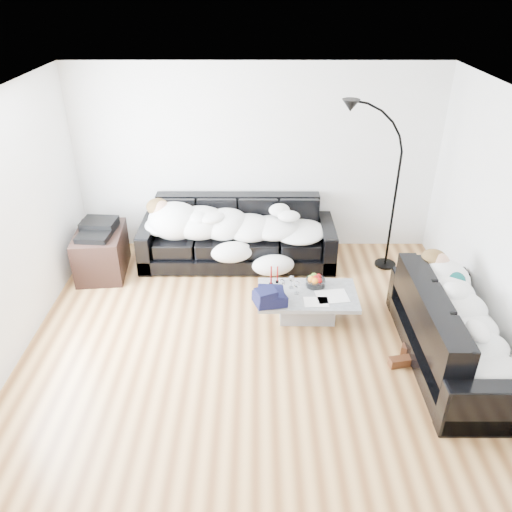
{
  "coord_description": "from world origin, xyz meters",
  "views": [
    {
      "loc": [
        0.01,
        -4.36,
        3.56
      ],
      "look_at": [
        0.0,
        0.3,
        0.9
      ],
      "focal_mm": 35.0,
      "sensor_mm": 36.0,
      "label": 1
    }
  ],
  "objects_px": {
    "sofa_right": "(456,329)",
    "floor_lamp": "(395,199)",
    "fruit_bowl": "(316,281)",
    "sleeper_right": "(461,311)",
    "wine_glass_b": "(282,286)",
    "candle_left": "(271,276)",
    "stereo": "(97,228)",
    "wine_glass_c": "(297,288)",
    "candle_right": "(277,275)",
    "av_cabinet": "(102,252)",
    "wine_glass_a": "(291,282)",
    "shoes": "(408,356)",
    "sofa_back": "(238,233)",
    "coffee_table": "(307,305)",
    "sleeper_back": "(237,221)"
  },
  "relations": [
    {
      "from": "sofa_right",
      "to": "floor_lamp",
      "type": "bearing_deg",
      "value": 6.84
    },
    {
      "from": "sofa_right",
      "to": "fruit_bowl",
      "type": "bearing_deg",
      "value": 55.38
    },
    {
      "from": "sleeper_right",
      "to": "wine_glass_b",
      "type": "distance_m",
      "value": 1.92
    },
    {
      "from": "candle_left",
      "to": "stereo",
      "type": "distance_m",
      "value": 2.41
    },
    {
      "from": "wine_glass_b",
      "to": "wine_glass_c",
      "type": "xyz_separation_m",
      "value": [
        0.17,
        -0.01,
        -0.01
      ]
    },
    {
      "from": "candle_right",
      "to": "av_cabinet",
      "type": "relative_size",
      "value": 0.25
    },
    {
      "from": "sleeper_right",
      "to": "stereo",
      "type": "bearing_deg",
      "value": 66.47
    },
    {
      "from": "wine_glass_a",
      "to": "shoes",
      "type": "distance_m",
      "value": 1.52
    },
    {
      "from": "av_cabinet",
      "to": "shoes",
      "type": "bearing_deg",
      "value": -31.25
    },
    {
      "from": "shoes",
      "to": "candle_left",
      "type": "bearing_deg",
      "value": 146.81
    },
    {
      "from": "shoes",
      "to": "stereo",
      "type": "bearing_deg",
      "value": 154.1
    },
    {
      "from": "sofa_back",
      "to": "wine_glass_c",
      "type": "distance_m",
      "value": 1.51
    },
    {
      "from": "coffee_table",
      "to": "candle_left",
      "type": "bearing_deg",
      "value": 157.27
    },
    {
      "from": "wine_glass_b",
      "to": "candle_left",
      "type": "height_order",
      "value": "candle_left"
    },
    {
      "from": "sleeper_back",
      "to": "wine_glass_a",
      "type": "height_order",
      "value": "sleeper_back"
    },
    {
      "from": "fruit_bowl",
      "to": "wine_glass_c",
      "type": "height_order",
      "value": "wine_glass_c"
    },
    {
      "from": "sleeper_back",
      "to": "shoes",
      "type": "bearing_deg",
      "value": -47.57
    },
    {
      "from": "shoes",
      "to": "stereo",
      "type": "distance_m",
      "value": 4.13
    },
    {
      "from": "sleeper_back",
      "to": "floor_lamp",
      "type": "distance_m",
      "value": 2.09
    },
    {
      "from": "sofa_back",
      "to": "sofa_right",
      "type": "xyz_separation_m",
      "value": [
        2.29,
        -2.08,
        -0.02
      ]
    },
    {
      "from": "wine_glass_a",
      "to": "sleeper_back",
      "type": "bearing_deg",
      "value": 120.17
    },
    {
      "from": "fruit_bowl",
      "to": "floor_lamp",
      "type": "relative_size",
      "value": 0.12
    },
    {
      "from": "candle_left",
      "to": "wine_glass_a",
      "type": "bearing_deg",
      "value": -13.14
    },
    {
      "from": "sofa_right",
      "to": "wine_glass_a",
      "type": "relative_size",
      "value": 12.73
    },
    {
      "from": "candle_left",
      "to": "candle_right",
      "type": "height_order",
      "value": "candle_left"
    },
    {
      "from": "av_cabinet",
      "to": "floor_lamp",
      "type": "xyz_separation_m",
      "value": [
        3.87,
        0.18,
        0.7
      ]
    },
    {
      "from": "sofa_right",
      "to": "wine_glass_c",
      "type": "relative_size",
      "value": 12.46
    },
    {
      "from": "sofa_back",
      "to": "wine_glass_a",
      "type": "distance_m",
      "value": 1.38
    },
    {
      "from": "av_cabinet",
      "to": "floor_lamp",
      "type": "bearing_deg",
      "value": -2.64
    },
    {
      "from": "sofa_back",
      "to": "fruit_bowl",
      "type": "relative_size",
      "value": 11.51
    },
    {
      "from": "sofa_back",
      "to": "sleeper_right",
      "type": "bearing_deg",
      "value": -42.21
    },
    {
      "from": "stereo",
      "to": "sleeper_back",
      "type": "bearing_deg",
      "value": 12.13
    },
    {
      "from": "candle_left",
      "to": "floor_lamp",
      "type": "distance_m",
      "value": 2.0
    },
    {
      "from": "sleeper_right",
      "to": "shoes",
      "type": "bearing_deg",
      "value": 90.35
    },
    {
      "from": "wine_glass_a",
      "to": "candle_right",
      "type": "bearing_deg",
      "value": 144.88
    },
    {
      "from": "wine_glass_a",
      "to": "wine_glass_c",
      "type": "bearing_deg",
      "value": -65.89
    },
    {
      "from": "sleeper_back",
      "to": "coffee_table",
      "type": "distance_m",
      "value": 1.6
    },
    {
      "from": "shoes",
      "to": "av_cabinet",
      "type": "distance_m",
      "value": 4.09
    },
    {
      "from": "candle_left",
      "to": "av_cabinet",
      "type": "height_order",
      "value": "av_cabinet"
    },
    {
      "from": "candle_right",
      "to": "sleeper_right",
      "type": "bearing_deg",
      "value": -29.03
    },
    {
      "from": "stereo",
      "to": "floor_lamp",
      "type": "bearing_deg",
      "value": 7.14
    },
    {
      "from": "av_cabinet",
      "to": "sleeper_back",
      "type": "bearing_deg",
      "value": 2.35
    },
    {
      "from": "fruit_bowl",
      "to": "stereo",
      "type": "distance_m",
      "value": 2.91
    },
    {
      "from": "sleeper_right",
      "to": "wine_glass_b",
      "type": "xyz_separation_m",
      "value": [
        -1.74,
        0.77,
        -0.21
      ]
    },
    {
      "from": "candle_left",
      "to": "av_cabinet",
      "type": "xyz_separation_m",
      "value": [
        -2.25,
        0.86,
        -0.16
      ]
    },
    {
      "from": "wine_glass_b",
      "to": "sleeper_back",
      "type": "bearing_deg",
      "value": 113.57
    },
    {
      "from": "candle_left",
      "to": "shoes",
      "type": "relative_size",
      "value": 0.55
    },
    {
      "from": "sofa_back",
      "to": "floor_lamp",
      "type": "distance_m",
      "value": 2.14
    },
    {
      "from": "sofa_right",
      "to": "wine_glass_c",
      "type": "distance_m",
      "value": 1.74
    },
    {
      "from": "sofa_right",
      "to": "wine_glass_b",
      "type": "xyz_separation_m",
      "value": [
        -1.74,
        0.77,
        0.01
      ]
    }
  ]
}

